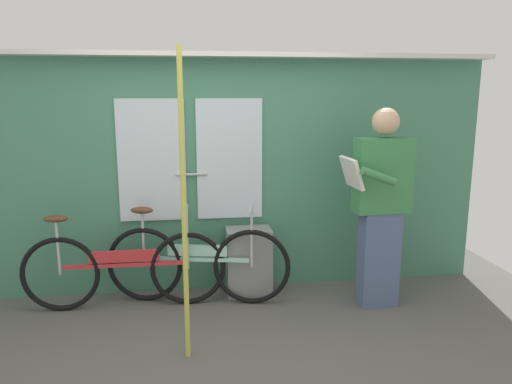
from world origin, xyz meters
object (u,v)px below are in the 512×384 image
(bicycle_near_door, at_px, (197,263))
(trash_bin_by_wall, at_px, (249,261))
(bicycle_leaning_behind, at_px, (124,269))
(passenger_reading_newspaper, at_px, (380,204))
(handrail_pole, at_px, (184,210))

(bicycle_near_door, bearing_deg, trash_bin_by_wall, 26.46)
(bicycle_leaning_behind, height_order, trash_bin_by_wall, bicycle_leaning_behind)
(bicycle_leaning_behind, xyz_separation_m, trash_bin_by_wall, (1.10, 0.15, -0.04))
(trash_bin_by_wall, bearing_deg, passenger_reading_newspaper, -19.98)
(bicycle_near_door, xyz_separation_m, bicycle_leaning_behind, (-0.63, -0.03, -0.01))
(bicycle_leaning_behind, bearing_deg, passenger_reading_newspaper, -5.77)
(handrail_pole, bearing_deg, bicycle_leaning_behind, 121.28)
(bicycle_near_door, height_order, passenger_reading_newspaper, passenger_reading_newspaper)
(handrail_pole, bearing_deg, trash_bin_by_wall, 61.51)
(bicycle_near_door, distance_m, handrail_pole, 1.16)
(passenger_reading_newspaper, distance_m, trash_bin_by_wall, 1.30)
(bicycle_near_door, bearing_deg, passenger_reading_newspaper, 1.78)
(trash_bin_by_wall, bearing_deg, bicycle_leaning_behind, -172.04)
(bicycle_near_door, height_order, bicycle_leaning_behind, bicycle_near_door)
(bicycle_near_door, height_order, trash_bin_by_wall, bicycle_near_door)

